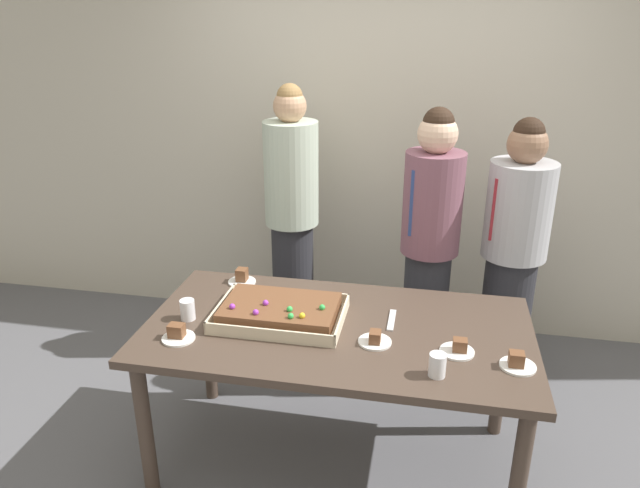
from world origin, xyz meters
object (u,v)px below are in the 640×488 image
plated_slice_far_left (458,349)px  drink_cup_middle (437,365)px  party_table (337,343)px  cake_server_utensil (392,320)px  person_green_shirt_behind (513,255)px  person_serving_front (429,248)px  plated_slice_near_left (517,363)px  plated_slice_center_front (242,278)px  person_striped_tie_right (292,219)px  sheet_cake (280,312)px  plated_slice_near_right (375,340)px  plated_slice_far_right (178,334)px  drink_cup_nearest (188,310)px

plated_slice_far_left → drink_cup_middle: drink_cup_middle is taller
party_table → cake_server_utensil: size_ratio=9.03×
drink_cup_middle → person_green_shirt_behind: 1.30m
person_serving_front → drink_cup_middle: bearing=43.5°
plated_slice_near_left → drink_cup_middle: drink_cup_middle is taller
plated_slice_center_front → person_striped_tie_right: (0.11, 0.70, 0.10)m
person_striped_tie_right → sheet_cake: bearing=0.0°
sheet_cake → plated_slice_far_left: (0.83, -0.13, -0.02)m
sheet_cake → drink_cup_middle: size_ratio=6.08×
plated_slice_center_front → drink_cup_middle: drink_cup_middle is taller
drink_cup_middle → plated_slice_far_left: bearing=65.4°
party_table → plated_slice_near_right: size_ratio=12.04×
plated_slice_near_right → person_serving_front: 0.96m
sheet_cake → drink_cup_middle: sheet_cake is taller
plated_slice_center_front → drink_cup_middle: bearing=-33.1°
plated_slice_near_right → drink_cup_middle: drink_cup_middle is taller
plated_slice_center_front → cake_server_utensil: size_ratio=0.75×
person_striped_tie_right → party_table: bearing=13.4°
sheet_cake → person_green_shirt_behind: bearing=38.0°
plated_slice_far_right → person_serving_front: bearing=44.4°
person_serving_front → drink_cup_nearest: bearing=-11.3°
sheet_cake → plated_slice_near_left: (1.07, -0.20, -0.02)m
plated_slice_center_front → sheet_cake: bearing=-49.2°
drink_cup_middle → plated_slice_near_left: bearing=21.0°
plated_slice_near_left → cake_server_utensil: plated_slice_near_left is taller
plated_slice_far_left → plated_slice_far_right: (-1.24, -0.13, 0.00)m
plated_slice_center_front → person_green_shirt_behind: person_green_shirt_behind is taller
plated_slice_far_left → drink_cup_nearest: 1.27m
plated_slice_far_left → person_serving_front: 0.95m
party_table → plated_slice_far_left: (0.55, -0.12, 0.11)m
drink_cup_nearest → person_striped_tie_right: person_striped_tie_right is taller
party_table → person_serving_front: person_serving_front is taller
plated_slice_near_right → plated_slice_far_right: 0.89m
plated_slice_far_left → drink_cup_middle: size_ratio=1.50×
plated_slice_center_front → person_green_shirt_behind: 1.57m
drink_cup_nearest → drink_cup_middle: same height
sheet_cake → cake_server_utensil: sheet_cake is taller
sheet_cake → plated_slice_center_front: (-0.31, 0.36, -0.02)m
plated_slice_near_right → plated_slice_center_front: bearing=148.0°
plated_slice_center_front → person_green_shirt_behind: size_ratio=0.09×
drink_cup_nearest → person_striped_tie_right: (0.24, 1.14, 0.08)m
person_green_shirt_behind → person_serving_front: bearing=-25.8°
plated_slice_far_right → drink_cup_nearest: drink_cup_nearest is taller
plated_slice_far_right → person_serving_front: size_ratio=0.09×
plated_slice_near_right → person_striped_tie_right: (-0.67, 1.19, 0.11)m
sheet_cake → plated_slice_near_right: bearing=-15.4°
sheet_cake → person_green_shirt_behind: person_green_shirt_behind is taller
cake_server_utensil → person_green_shirt_behind: 1.03m
drink_cup_middle → cake_server_utensil: bearing=117.5°
party_table → plated_slice_center_front: (-0.59, 0.37, 0.11)m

